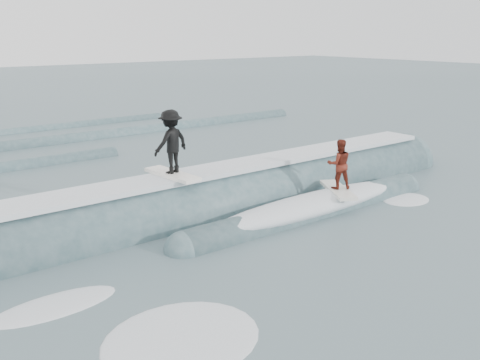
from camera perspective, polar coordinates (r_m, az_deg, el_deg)
ground at (r=13.04m, az=11.28°, el=-8.51°), size 160.00×160.00×0.00m
breaking_wave at (r=16.46m, az=-0.96°, el=-2.89°), size 20.98×4.00×2.43m
surfer_black at (r=15.10m, az=-7.37°, el=3.83°), size 1.28×2.04×1.89m
surfer_red at (r=16.50m, az=10.51°, el=1.29°), size 1.46×2.01×1.63m
whitewater at (r=10.83m, az=0.79°, el=-13.46°), size 13.39×7.75×0.10m
far_swells at (r=26.60m, az=-23.43°, el=2.89°), size 35.63×8.65×0.80m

